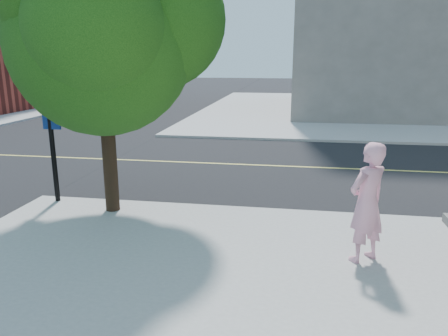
# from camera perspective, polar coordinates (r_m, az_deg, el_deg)

# --- Properties ---
(ground) EXTENTS (140.00, 140.00, 0.00)m
(ground) POSITION_cam_1_polar(r_m,az_deg,el_deg) (11.30, -18.65, -4.33)
(ground) COLOR black
(ground) RESTS_ON ground
(road_ew) EXTENTS (140.00, 9.00, 0.01)m
(road_ew) POSITION_cam_1_polar(r_m,az_deg,el_deg) (15.25, -10.86, 0.96)
(road_ew) COLOR black
(road_ew) RESTS_ON ground
(sidewalk_ne) EXTENTS (29.00, 25.00, 0.12)m
(sidewalk_ne) POSITION_cam_1_polar(r_m,az_deg,el_deg) (32.19, 24.43, 7.02)
(sidewalk_ne) COLOR #A7A7A7
(sidewalk_ne) RESTS_ON ground
(filler_ne) EXTENTS (18.00, 16.00, 14.00)m
(filler_ne) POSITION_cam_1_polar(r_m,az_deg,el_deg) (32.82, 26.44, 19.35)
(filler_ne) COLOR slate
(filler_ne) RESTS_ON sidewalk_ne
(man_on_phone) EXTENTS (0.89, 0.86, 2.06)m
(man_on_phone) POSITION_cam_1_polar(r_m,az_deg,el_deg) (7.53, 18.50, -4.42)
(man_on_phone) COLOR #EB9DB9
(man_on_phone) RESTS_ON sidewalk_se
(street_tree) EXTENTS (4.78, 4.34, 6.34)m
(street_tree) POSITION_cam_1_polar(r_m,az_deg,el_deg) (9.60, -15.50, 18.28)
(street_tree) COLOR black
(street_tree) RESTS_ON sidewalk_se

